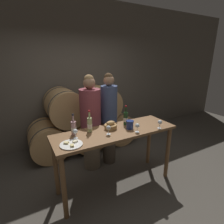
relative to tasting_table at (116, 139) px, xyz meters
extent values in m
plane|color=#4C473F|center=(0.00, 0.00, -0.80)|extent=(10.00, 10.00, 0.00)
cube|color=#60594F|center=(0.00, 1.94, 0.80)|extent=(10.00, 0.12, 3.20)
cylinder|color=tan|center=(-0.79, 1.41, -0.44)|extent=(0.72, 0.82, 0.72)
cylinder|color=#2D2D33|center=(-0.79, 1.15, -0.44)|extent=(0.73, 0.02, 0.73)
cylinder|color=#2D2D33|center=(-0.79, 1.68, -0.44)|extent=(0.73, 0.02, 0.73)
cylinder|color=tan|center=(0.00, 1.41, -0.44)|extent=(0.72, 0.82, 0.72)
cylinder|color=#2D2D33|center=(0.00, 1.15, -0.44)|extent=(0.73, 0.02, 0.73)
cylinder|color=#2D2D33|center=(0.00, 1.68, -0.44)|extent=(0.73, 0.02, 0.73)
cylinder|color=tan|center=(0.79, 1.41, -0.44)|extent=(0.72, 0.82, 0.72)
cylinder|color=#2D2D33|center=(0.79, 1.15, -0.44)|extent=(0.73, 0.02, 0.73)
cylinder|color=#2D2D33|center=(0.79, 1.68, -0.44)|extent=(0.73, 0.02, 0.73)
cylinder|color=tan|center=(-0.39, 1.41, 0.20)|extent=(0.72, 0.82, 0.72)
cylinder|color=#2D2D33|center=(-0.39, 1.15, 0.20)|extent=(0.73, 0.02, 0.73)
cylinder|color=#2D2D33|center=(-0.39, 1.68, 0.20)|extent=(0.73, 0.02, 0.73)
cylinder|color=tan|center=(0.39, 1.41, 0.20)|extent=(0.72, 0.82, 0.72)
cylinder|color=#2D2D33|center=(0.39, 1.15, 0.20)|extent=(0.73, 0.02, 0.73)
cylinder|color=#2D2D33|center=(0.39, 1.68, 0.20)|extent=(0.73, 0.02, 0.73)
cylinder|color=brown|center=(-0.86, -0.24, -0.35)|extent=(0.06, 0.06, 0.90)
cylinder|color=brown|center=(0.86, -0.24, -0.35)|extent=(0.06, 0.06, 0.90)
cylinder|color=brown|center=(-0.86, 0.24, -0.35)|extent=(0.06, 0.06, 0.90)
cylinder|color=brown|center=(0.86, 0.24, -0.35)|extent=(0.06, 0.06, 0.90)
cube|color=brown|center=(0.00, 0.00, 0.12)|extent=(1.83, 0.59, 0.04)
cylinder|color=#756651|center=(-0.14, 0.64, -0.39)|extent=(0.29, 0.29, 0.82)
cylinder|color=#8C3D47|center=(-0.14, 0.64, 0.34)|extent=(0.36, 0.36, 0.65)
sphere|color=#997051|center=(-0.14, 0.64, 0.76)|extent=(0.20, 0.20, 0.20)
sphere|color=olive|center=(-0.14, 0.65, 0.82)|extent=(0.16, 0.16, 0.16)
cylinder|color=#4C4238|center=(0.22, 0.64, -0.39)|extent=(0.24, 0.24, 0.83)
cylinder|color=#3D4C75|center=(0.22, 0.64, 0.36)|extent=(0.29, 0.29, 0.66)
sphere|color=#997051|center=(0.22, 0.64, 0.78)|extent=(0.19, 0.19, 0.19)
sphere|color=#47331E|center=(0.22, 0.65, 0.83)|extent=(0.15, 0.15, 0.15)
cylinder|color=#193819|center=(0.25, 0.13, 0.24)|extent=(0.07, 0.07, 0.20)
cylinder|color=#193819|center=(0.25, 0.13, 0.39)|extent=(0.03, 0.03, 0.09)
cylinder|color=maroon|center=(0.25, 0.13, 0.44)|extent=(0.03, 0.03, 0.02)
cylinder|color=white|center=(0.25, 0.13, 0.22)|extent=(0.07, 0.07, 0.06)
cylinder|color=#ADBC7F|center=(-0.35, 0.14, 0.24)|extent=(0.07, 0.07, 0.21)
cylinder|color=#ADBC7F|center=(-0.35, 0.14, 0.39)|extent=(0.03, 0.03, 0.09)
cylinder|color=maroon|center=(-0.35, 0.14, 0.45)|extent=(0.03, 0.03, 0.02)
cylinder|color=white|center=(-0.35, 0.14, 0.23)|extent=(0.07, 0.07, 0.07)
cylinder|color=#BC8E93|center=(-0.58, 0.15, 0.24)|extent=(0.07, 0.07, 0.19)
cylinder|color=#BC8E93|center=(-0.58, 0.15, 0.38)|extent=(0.03, 0.03, 0.09)
cylinder|color=black|center=(-0.58, 0.15, 0.43)|extent=(0.03, 0.03, 0.02)
cylinder|color=white|center=(-0.58, 0.15, 0.22)|extent=(0.07, 0.07, 0.06)
cylinder|color=navy|center=(0.21, -0.04, 0.20)|extent=(0.11, 0.11, 0.13)
cylinder|color=navy|center=(0.21, -0.04, 0.26)|extent=(0.11, 0.11, 0.01)
cylinder|color=#A87F4C|center=(-0.04, 0.09, 0.17)|extent=(0.19, 0.19, 0.07)
ellipsoid|color=tan|center=(-0.04, 0.09, 0.23)|extent=(0.14, 0.08, 0.06)
cylinder|color=white|center=(-0.70, -0.13, 0.15)|extent=(0.28, 0.28, 0.01)
cube|color=beige|center=(-0.64, -0.10, 0.16)|extent=(0.07, 0.06, 0.02)
cube|color=beige|center=(-0.75, -0.09, 0.16)|extent=(0.07, 0.07, 0.02)
cube|color=#E0CC7F|center=(-0.71, -0.19, 0.16)|extent=(0.05, 0.06, 0.02)
cylinder|color=white|center=(-0.60, 0.03, 0.14)|extent=(0.06, 0.06, 0.00)
cylinder|color=white|center=(-0.60, 0.03, 0.18)|extent=(0.01, 0.01, 0.07)
sphere|color=white|center=(-0.60, 0.03, 0.24)|extent=(0.06, 0.06, 0.06)
cylinder|color=white|center=(-0.16, -0.07, 0.14)|extent=(0.06, 0.06, 0.00)
cylinder|color=white|center=(-0.16, -0.07, 0.18)|extent=(0.01, 0.01, 0.07)
sphere|color=white|center=(-0.16, -0.07, 0.24)|extent=(0.06, 0.06, 0.06)
cylinder|color=white|center=(0.24, -0.19, 0.14)|extent=(0.06, 0.06, 0.00)
cylinder|color=white|center=(0.24, -0.19, 0.18)|extent=(0.01, 0.01, 0.07)
sphere|color=white|center=(0.24, -0.19, 0.24)|extent=(0.06, 0.06, 0.06)
cylinder|color=white|center=(0.61, -0.24, 0.14)|extent=(0.06, 0.06, 0.00)
cylinder|color=white|center=(0.61, -0.24, 0.18)|extent=(0.01, 0.01, 0.07)
sphere|color=white|center=(0.61, -0.24, 0.24)|extent=(0.06, 0.06, 0.06)
camera|label=1|loc=(-1.18, -2.04, 1.16)|focal=28.00mm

